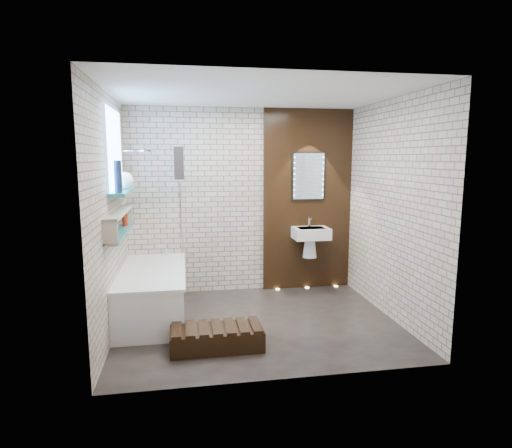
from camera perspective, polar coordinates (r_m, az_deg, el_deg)
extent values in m
plane|color=black|center=(5.11, 0.29, -13.10)|extent=(3.20, 3.20, 0.00)
cube|color=#B3A18E|center=(6.06, -1.83, 3.06)|extent=(3.20, 0.04, 2.60)
cube|color=#B3A18E|center=(3.52, 3.96, -1.19)|extent=(3.20, 0.04, 2.60)
cube|color=#B3A18E|center=(4.78, -18.97, 1.00)|extent=(0.04, 2.60, 2.60)
cube|color=#B3A18E|center=(5.30, 17.62, 1.81)|extent=(0.04, 2.60, 2.60)
plane|color=white|center=(4.79, 0.31, 17.11)|extent=(3.20, 3.20, 0.00)
cube|color=black|center=(6.23, 6.91, 3.17)|extent=(1.30, 0.06, 2.60)
cube|color=#7FADE0|center=(5.08, -18.57, 9.39)|extent=(0.03, 1.00, 0.90)
cube|color=teal|center=(5.08, -17.47, 4.14)|extent=(0.18, 1.00, 0.04)
cube|color=teal|center=(4.94, -17.77, -1.21)|extent=(0.14, 1.30, 0.03)
cube|color=#B2A899|center=(4.91, -17.90, 1.44)|extent=(0.14, 1.30, 0.03)
cube|color=#B2A899|center=(4.31, -19.00, -1.16)|extent=(0.14, 0.03, 0.26)
cube|color=#B2A899|center=(5.55, -16.92, 1.10)|extent=(0.14, 0.03, 0.26)
cube|color=white|center=(5.39, -13.66, -9.07)|extent=(0.75, 1.70, 0.55)
cube|color=white|center=(5.31, -13.78, -6.09)|extent=(0.79, 1.74, 0.03)
cylinder|color=silver|center=(5.99, -11.89, -3.58)|extent=(0.04, 0.04, 0.12)
cube|color=white|center=(5.60, -10.11, 2.24)|extent=(0.01, 0.78, 1.40)
cube|color=#2A2321|center=(5.31, -10.30, 8.05)|extent=(0.11, 0.30, 0.39)
cylinder|color=silver|center=(5.64, -14.74, 9.47)|extent=(0.18, 0.18, 0.02)
cube|color=white|center=(6.09, 7.39, -1.25)|extent=(0.50, 0.36, 0.16)
cone|color=white|center=(6.18, 7.22, -3.18)|extent=(0.20, 0.20, 0.28)
cylinder|color=silver|center=(6.16, 7.15, 0.29)|extent=(0.03, 0.03, 0.14)
cube|color=black|center=(6.17, 7.07, 6.37)|extent=(0.50, 0.02, 0.70)
cube|color=silver|center=(6.16, 7.09, 6.36)|extent=(0.45, 0.01, 0.65)
cube|color=black|center=(4.48, -5.29, -15.03)|extent=(0.93, 0.42, 0.21)
cylinder|color=#AE6A1A|center=(4.65, -18.29, -1.10)|extent=(0.04, 0.04, 0.09)
cylinder|color=maroon|center=(4.55, -18.49, -0.98)|extent=(0.06, 0.06, 0.14)
cylinder|color=maroon|center=(5.35, -17.19, 0.63)|extent=(0.07, 0.07, 0.17)
sphere|color=white|center=(5.23, -17.19, 5.60)|extent=(0.20, 0.20, 0.20)
cylinder|color=#15213C|center=(4.72, -18.04, 6.08)|extent=(0.08, 0.08, 0.34)
cylinder|color=#FFD899|center=(6.31, 2.91, -8.73)|extent=(0.06, 0.06, 0.01)
cylinder|color=#FFD899|center=(6.42, 6.87, -8.47)|extent=(0.06, 0.06, 0.01)
cylinder|color=#FFD899|center=(6.56, 10.68, -8.19)|extent=(0.06, 0.06, 0.01)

